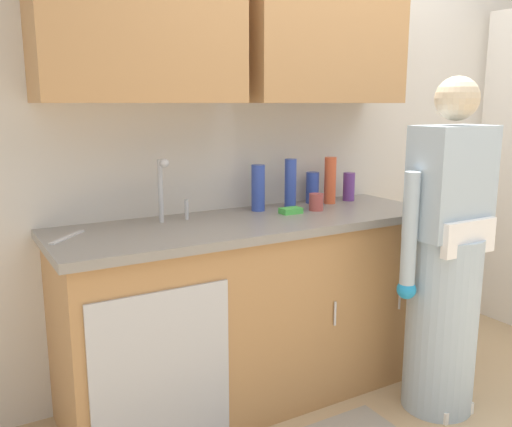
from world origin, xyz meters
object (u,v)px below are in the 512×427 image
object	(u,v)px
bottle_cleaner_spray	(290,183)
knife_on_counter	(67,237)
bottle_soap	(330,180)
person_at_sink	(445,274)
bottle_dish_liquid	(312,188)
cup_by_sink	(316,202)
sponge	(291,211)
sink	(181,230)
bottle_water_tall	(349,187)
bottle_water_short	(258,188)

from	to	relation	value
bottle_cleaner_spray	knife_on_counter	size ratio (longest dim) A/B	1.11
bottle_soap	person_at_sink	bearing A→B (deg)	-78.19
bottle_soap	knife_on_counter	world-z (taller)	bottle_soap
person_at_sink	bottle_dish_liquid	world-z (taller)	person_at_sink
bottle_dish_liquid	cup_by_sink	xyz separation A→B (m)	(-0.11, -0.19, -0.04)
bottle_cleaner_spray	cup_by_sink	xyz separation A→B (m)	(0.07, -0.14, -0.09)
person_at_sink	bottle_soap	xyz separation A→B (m)	(-0.15, 0.72, 0.38)
bottle_dish_liquid	sponge	xyz separation A→B (m)	(-0.28, -0.19, -0.07)
cup_by_sink	sponge	world-z (taller)	cup_by_sink
sink	sponge	xyz separation A→B (m)	(0.61, 0.01, 0.03)
bottle_water_tall	sink	bearing A→B (deg)	-171.73
bottle_dish_liquid	bottle_soap	size ratio (longest dim) A/B	0.67
bottle_dish_liquid	sponge	distance (m)	0.34
bottle_dish_liquid	knife_on_counter	size ratio (longest dim) A/B	0.74
person_at_sink	knife_on_counter	size ratio (longest dim) A/B	6.75
sink	cup_by_sink	xyz separation A→B (m)	(0.78, 0.01, 0.06)
bottle_water_tall	cup_by_sink	size ratio (longest dim) A/B	1.82
bottle_cleaner_spray	cup_by_sink	world-z (taller)	bottle_cleaner_spray
person_at_sink	cup_by_sink	xyz separation A→B (m)	(-0.34, 0.59, 0.29)
bottle_water_tall	knife_on_counter	xyz separation A→B (m)	(-1.62, -0.11, -0.08)
bottle_dish_liquid	bottle_water_tall	xyz separation A→B (m)	(0.23, -0.04, -0.01)
bottle_dish_liquid	sponge	bearing A→B (deg)	-145.16
bottle_soap	bottle_water_tall	distance (m)	0.16
bottle_dish_liquid	sink	bearing A→B (deg)	-167.23
sink	bottle_dish_liquid	world-z (taller)	sink
bottle_water_short	sponge	xyz separation A→B (m)	(0.11, -0.15, -0.11)
sink	sponge	world-z (taller)	sink
bottle_soap	sink	bearing A→B (deg)	-171.60
bottle_cleaner_spray	sponge	world-z (taller)	bottle_cleaner_spray
cup_by_sink	knife_on_counter	distance (m)	1.27
bottle_dish_liquid	bottle_cleaner_spray	bearing A→B (deg)	-164.32
bottle_water_short	cup_by_sink	distance (m)	0.32
bottle_cleaner_spray	bottle_water_short	bearing A→B (deg)	176.48
bottle_soap	bottle_cleaner_spray	distance (m)	0.26
bottle_water_tall	sponge	bearing A→B (deg)	-163.23
bottle_cleaner_spray	bottle_water_tall	bearing A→B (deg)	1.89
bottle_soap	sponge	size ratio (longest dim) A/B	2.39
sink	person_at_sink	world-z (taller)	person_at_sink
person_at_sink	bottle_cleaner_spray	world-z (taller)	person_at_sink
bottle_water_tall	sponge	size ratio (longest dim) A/B	1.48
bottle_dish_liquid	bottle_water_tall	size ratio (longest dim) A/B	1.08
bottle_water_tall	sponge	world-z (taller)	bottle_water_tall
bottle_dish_liquid	bottle_water_tall	distance (m)	0.24
sink	person_at_sink	bearing A→B (deg)	-27.17
bottle_cleaner_spray	sink	bearing A→B (deg)	-168.01
person_at_sink	bottle_dish_liquid	xyz separation A→B (m)	(-0.23, 0.78, 0.34)
knife_on_counter	sponge	distance (m)	1.11
cup_by_sink	sponge	bearing A→B (deg)	-178.82
bottle_dish_liquid	bottle_cleaner_spray	distance (m)	0.20
cup_by_sink	knife_on_counter	bearing A→B (deg)	178.20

